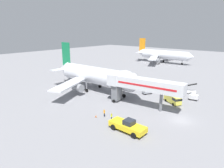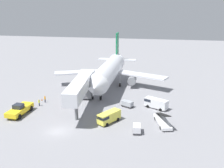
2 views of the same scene
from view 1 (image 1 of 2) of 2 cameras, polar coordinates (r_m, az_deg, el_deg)
name	(u,v)px [view 1 (image 1 of 2)]	position (r m, az deg, el deg)	size (l,w,h in m)	color
ground_plane	(181,120)	(45.75, 18.90, -9.65)	(300.00, 300.00, 0.00)	gray
airplane_at_gate	(94,75)	(62.58, -5.01, 2.49)	(33.52, 34.60, 14.30)	silver
jet_bridge	(139,85)	(49.44, 7.72, -0.24)	(5.42, 19.67, 7.34)	silver
pushback_tug	(128,126)	(38.60, 4.46, -11.75)	(3.03, 7.30, 2.47)	yellow
belt_loader_truck	(184,90)	(64.52, 19.62, -1.70)	(3.84, 7.25, 3.29)	white
service_van_far_center	(173,99)	(54.47, 16.89, -4.01)	(4.23, 5.47, 2.20)	#E5DB4C
service_van_mid_left	(156,85)	(66.09, 12.43, -0.29)	(5.58, 4.11, 2.27)	silver
baggage_cart_outer_right	(194,97)	(58.93, 22.13, -3.46)	(1.68, 2.50, 1.52)	#38383D
baggage_cart_mid_right	(147,91)	(60.56, 9.92, -2.08)	(3.00, 2.43, 1.44)	#38383D
ground_crew_worker_foreground	(104,113)	(44.66, -2.21, -8.12)	(0.34, 0.34, 1.73)	#1E2333
ground_crew_worker_midground	(111,116)	(43.00, -0.15, -9.15)	(0.38, 0.38, 1.63)	#1E2333
safety_cone_alpha	(96,116)	(44.71, -4.56, -9.04)	(0.35, 0.35, 0.54)	black
safety_cone_bravo	(146,85)	(69.57, 9.55, -0.16)	(0.46, 0.46, 0.71)	black
airplane_background	(163,55)	(118.34, 14.13, 8.04)	(33.95, 34.45, 13.39)	silver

